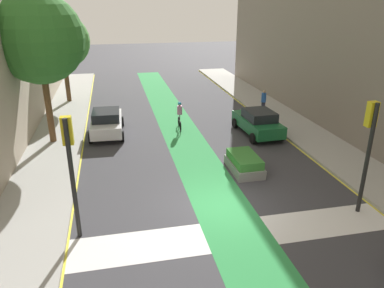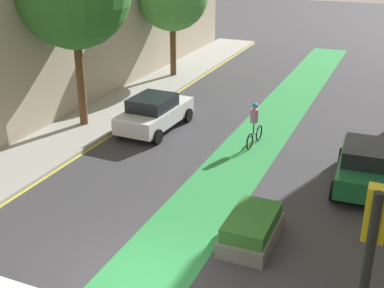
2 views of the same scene
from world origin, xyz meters
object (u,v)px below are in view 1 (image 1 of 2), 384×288
traffic_signal_near_left (70,155)px  cyclist_in_lane (180,115)px  car_green_right_far (258,122)px  street_tree_far (62,41)px  traffic_signal_near_right (369,137)px  pedestrian_sidewalk_right_a (264,101)px  car_white_left_far (107,122)px  street_tree_near (39,39)px  median_planter (244,163)px

traffic_signal_near_left → cyclist_in_lane: 12.09m
car_green_right_far → street_tree_far: 16.47m
traffic_signal_near_right → pedestrian_sidewalk_right_a: 13.55m
traffic_signal_near_left → car_white_left_far: 10.84m
street_tree_near → median_planter: size_ratio=3.45×
traffic_signal_near_left → cyclist_in_lane: (5.59, 10.51, -2.10)m
cyclist_in_lane → street_tree_far: street_tree_far is taller
car_white_left_far → median_planter: 9.46m
car_white_left_far → traffic_signal_near_right: bearing=-49.0°
pedestrian_sidewalk_right_a → median_planter: bearing=-117.4°
median_planter → traffic_signal_near_right: bearing=-53.9°
traffic_signal_near_right → pedestrian_sidewalk_right_a: size_ratio=2.73×
car_white_left_far → cyclist_in_lane: 4.58m
pedestrian_sidewalk_right_a → street_tree_far: 15.99m
traffic_signal_near_left → car_green_right_far: bearing=40.2°
cyclist_in_lane → street_tree_near: (-7.67, -0.88, 4.96)m
street_tree_near → street_tree_far: (0.09, 9.30, -1.07)m
car_green_right_far → street_tree_near: street_tree_near is taller
car_green_right_far → traffic_signal_near_right: bearing=-86.3°
car_green_right_far → pedestrian_sidewalk_right_a: size_ratio=2.63×
street_tree_near → cyclist_in_lane: bearing=6.6°
car_white_left_far → street_tree_near: street_tree_near is taller
traffic_signal_near_left → median_planter: 8.84m
car_green_right_far → median_planter: bearing=-118.2°
street_tree_near → traffic_signal_near_left: bearing=-77.8°
street_tree_far → cyclist_in_lane: bearing=-48.0°
cyclist_in_lane → street_tree_far: (-7.59, 8.42, 3.90)m
median_planter → traffic_signal_near_left: bearing=-153.8°
pedestrian_sidewalk_right_a → car_white_left_far: bearing=-169.3°
car_green_right_far → car_white_left_far: 9.35m
traffic_signal_near_left → pedestrian_sidewalk_right_a: 17.70m
car_white_left_far → street_tree_far: bearing=109.8°
car_white_left_far → car_green_right_far: bearing=-12.2°
traffic_signal_near_right → street_tree_far: (-12.74, 19.57, 1.76)m
car_white_left_far → street_tree_far: size_ratio=0.62×
traffic_signal_near_left → street_tree_near: (-2.08, 9.62, 2.86)m
car_green_right_far → median_planter: size_ratio=1.80×
street_tree_far → median_planter: street_tree_far is taller
traffic_signal_near_left → car_white_left_far: traffic_signal_near_left is taller
traffic_signal_near_right → pedestrian_sidewalk_right_a: (1.45, 13.30, -2.13)m
pedestrian_sidewalk_right_a → street_tree_near: size_ratio=0.20×
traffic_signal_near_right → median_planter: (-3.19, 4.37, -2.71)m
median_planter → car_green_right_far: bearing=61.8°
car_white_left_far → street_tree_far: 9.79m
car_white_left_far → median_planter: size_ratio=1.79×
car_white_left_far → street_tree_near: bearing=-163.3°
pedestrian_sidewalk_right_a → street_tree_near: 15.41m
street_tree_near → median_planter: bearing=-31.5°
traffic_signal_near_right → street_tree_near: size_ratio=0.54×
traffic_signal_near_right → car_white_left_far: (-9.72, 11.19, -2.31)m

